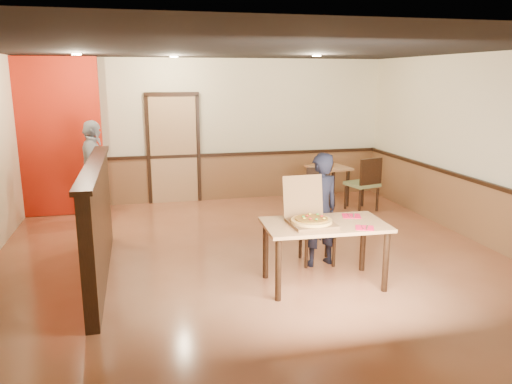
# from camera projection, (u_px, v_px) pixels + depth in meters

# --- Properties ---
(floor) EXTENTS (7.00, 7.00, 0.00)m
(floor) POSITION_uv_depth(u_px,v_px,m) (253.00, 258.00, 6.91)
(floor) COLOR #BA6E48
(floor) RESTS_ON ground
(ceiling) EXTENTS (7.00, 7.00, 0.00)m
(ceiling) POSITION_uv_depth(u_px,v_px,m) (253.00, 48.00, 6.28)
(ceiling) COLOR black
(ceiling) RESTS_ON wall_back
(wall_back) EXTENTS (7.00, 0.00, 7.00)m
(wall_back) POSITION_uv_depth(u_px,v_px,m) (213.00, 131.00, 9.91)
(wall_back) COLOR #F1E7BC
(wall_back) RESTS_ON floor
(wall_right) EXTENTS (0.00, 7.00, 7.00)m
(wall_right) POSITION_uv_depth(u_px,v_px,m) (483.00, 149.00, 7.39)
(wall_right) COLOR #F1E7BC
(wall_right) RESTS_ON floor
(wainscot_back) EXTENTS (7.00, 0.04, 0.90)m
(wainscot_back) POSITION_uv_depth(u_px,v_px,m) (214.00, 178.00, 10.10)
(wainscot_back) COLOR brown
(wainscot_back) RESTS_ON floor
(chair_rail_back) EXTENTS (7.00, 0.06, 0.06)m
(chair_rail_back) POSITION_uv_depth(u_px,v_px,m) (214.00, 155.00, 9.97)
(chair_rail_back) COLOR black
(chair_rail_back) RESTS_ON wall_back
(wainscot_right) EXTENTS (0.04, 7.00, 0.90)m
(wainscot_right) POSITION_uv_depth(u_px,v_px,m) (475.00, 211.00, 7.60)
(wainscot_right) COLOR brown
(wainscot_right) RESTS_ON floor
(chair_rail_right) EXTENTS (0.06, 7.00, 0.06)m
(chair_rail_right) POSITION_uv_depth(u_px,v_px,m) (477.00, 181.00, 7.48)
(chair_rail_right) COLOR black
(chair_rail_right) RESTS_ON wall_right
(back_door) EXTENTS (0.90, 0.06, 2.10)m
(back_door) POSITION_uv_depth(u_px,v_px,m) (174.00, 150.00, 9.77)
(back_door) COLOR tan
(back_door) RESTS_ON wall_back
(booth_partition) EXTENTS (0.20, 3.10, 1.44)m
(booth_partition) POSITION_uv_depth(u_px,v_px,m) (98.00, 220.00, 6.11)
(booth_partition) COLOR black
(booth_partition) RESTS_ON floor
(red_accent_panel) EXTENTS (1.60, 0.20, 2.78)m
(red_accent_panel) POSITION_uv_depth(u_px,v_px,m) (55.00, 138.00, 8.78)
(red_accent_panel) COLOR red
(red_accent_panel) RESTS_ON floor
(spot_a) EXTENTS (0.14, 0.14, 0.02)m
(spot_a) POSITION_uv_depth(u_px,v_px,m) (77.00, 54.00, 7.47)
(spot_a) COLOR #FFE7B2
(spot_a) RESTS_ON ceiling
(spot_b) EXTENTS (0.14, 0.14, 0.02)m
(spot_b) POSITION_uv_depth(u_px,v_px,m) (174.00, 57.00, 8.47)
(spot_b) COLOR #FFE7B2
(spot_b) RESTS_ON ceiling
(spot_c) EXTENTS (0.14, 0.14, 0.02)m
(spot_c) POSITION_uv_depth(u_px,v_px,m) (317.00, 56.00, 8.02)
(spot_c) COLOR #FFE7B2
(spot_c) RESTS_ON ceiling
(main_table) EXTENTS (1.47, 0.88, 0.77)m
(main_table) POSITION_uv_depth(u_px,v_px,m) (324.00, 232.00, 5.89)
(main_table) COLOR tan
(main_table) RESTS_ON floor
(diner_chair) EXTENTS (0.50, 0.50, 0.91)m
(diner_chair) POSITION_uv_depth(u_px,v_px,m) (316.00, 226.00, 6.71)
(diner_chair) COLOR olive
(diner_chair) RESTS_ON floor
(side_chair_left) EXTENTS (0.53, 0.53, 0.89)m
(side_chair_left) POSITION_uv_depth(u_px,v_px,m) (317.00, 188.00, 9.01)
(side_chair_left) COLOR olive
(side_chair_left) RESTS_ON floor
(side_chair_right) EXTENTS (0.61, 0.61, 1.01)m
(side_chair_right) POSITION_uv_depth(u_px,v_px,m) (365.00, 182.00, 9.20)
(side_chair_right) COLOR olive
(side_chair_right) RESTS_ON floor
(side_table) EXTENTS (0.79, 0.79, 0.75)m
(side_table) POSITION_uv_depth(u_px,v_px,m) (328.00, 176.00, 9.68)
(side_table) COLOR tan
(side_table) RESTS_ON floor
(diner) EXTENTS (0.61, 0.47, 1.51)m
(diner) POSITION_uv_depth(u_px,v_px,m) (320.00, 210.00, 6.51)
(diner) COLOR black
(diner) RESTS_ON floor
(passerby) EXTENTS (0.49, 1.05, 1.75)m
(passerby) POSITION_uv_depth(u_px,v_px,m) (94.00, 173.00, 8.36)
(passerby) COLOR #9B9DA3
(passerby) RESTS_ON floor
(pizza_box) EXTENTS (0.52, 0.61, 0.53)m
(pizza_box) POSITION_uv_depth(u_px,v_px,m) (310.00, 218.00, 5.82)
(pizza_box) COLOR brown
(pizza_box) RESTS_ON main_table
(pizza) EXTENTS (0.60, 0.60, 0.03)m
(pizza) POSITION_uv_depth(u_px,v_px,m) (311.00, 221.00, 5.77)
(pizza) COLOR #DDA650
(pizza) RESTS_ON pizza_box
(napkin_near) EXTENTS (0.27, 0.27, 0.01)m
(napkin_near) POSITION_uv_depth(u_px,v_px,m) (365.00, 228.00, 5.67)
(napkin_near) COLOR #F21134
(napkin_near) RESTS_ON main_table
(napkin_far) EXTENTS (0.28, 0.28, 0.01)m
(napkin_far) POSITION_uv_depth(u_px,v_px,m) (351.00, 216.00, 6.15)
(napkin_far) COLOR #F21134
(napkin_far) RESTS_ON main_table
(condiment) EXTENTS (0.06, 0.06, 0.15)m
(condiment) POSITION_uv_depth(u_px,v_px,m) (332.00, 163.00, 9.63)
(condiment) COLOR #904E1A
(condiment) RESTS_ON side_table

